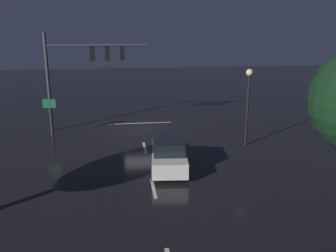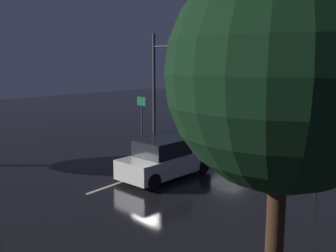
{
  "view_description": "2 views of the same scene",
  "coord_description": "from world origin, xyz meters",
  "views": [
    {
      "loc": [
        1.41,
        26.04,
        7.57
      ],
      "look_at": [
        -1.13,
        6.72,
        2.15
      ],
      "focal_mm": 39.27,
      "sensor_mm": 36.0,
      "label": 1
    },
    {
      "loc": [
        -10.56,
        19.88,
        4.83
      ],
      "look_at": [
        -0.43,
        6.56,
        2.07
      ],
      "focal_mm": 39.53,
      "sensor_mm": 36.0,
      "label": 2
    }
  ],
  "objects": [
    {
      "name": "ground_plane",
      "position": [
        0.0,
        0.0,
        0.0
      ],
      "size": [
        80.0,
        80.0,
        0.0
      ],
      "primitive_type": "plane",
      "color": "black"
    },
    {
      "name": "traffic_signal_assembly",
      "position": [
        3.95,
        -0.87,
        4.87
      ],
      "size": [
        7.19,
        0.47,
        7.04
      ],
      "color": "#383A3D",
      "rests_on": "ground_plane"
    },
    {
      "name": "lane_dash_far",
      "position": [
        0.0,
        4.0,
        0.0
      ],
      "size": [
        0.16,
        2.2,
        0.01
      ],
      "primitive_type": "cube",
      "rotation": [
        0.0,
        0.0,
        1.57
      ],
      "color": "beige",
      "rests_on": "ground_plane"
    },
    {
      "name": "lane_dash_mid",
      "position": [
        0.0,
        10.0,
        0.0
      ],
      "size": [
        0.16,
        2.2,
        0.01
      ],
      "primitive_type": "cube",
      "rotation": [
        0.0,
        0.0,
        1.57
      ],
      "color": "beige",
      "rests_on": "ground_plane"
    },
    {
      "name": "stop_bar",
      "position": [
        0.0,
        -2.05,
        0.0
      ],
      "size": [
        5.0,
        0.16,
        0.01
      ],
      "primitive_type": "cube",
      "color": "beige",
      "rests_on": "ground_plane"
    },
    {
      "name": "car_approaching",
      "position": [
        -1.05,
        7.6,
        0.8
      ],
      "size": [
        2.25,
        4.5,
        1.7
      ],
      "color": "silver",
      "rests_on": "ground_plane"
    },
    {
      "name": "street_lamp_left_kerb",
      "position": [
        -6.5,
        4.31,
        3.46
      ],
      "size": [
        0.44,
        0.44,
        4.92
      ],
      "color": "black",
      "rests_on": "ground_plane"
    },
    {
      "name": "route_sign",
      "position": [
        6.21,
        0.82,
        1.97
      ],
      "size": [
        0.9,
        0.22,
        2.73
      ],
      "color": "#383A3D",
      "rests_on": "ground_plane"
    }
  ]
}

